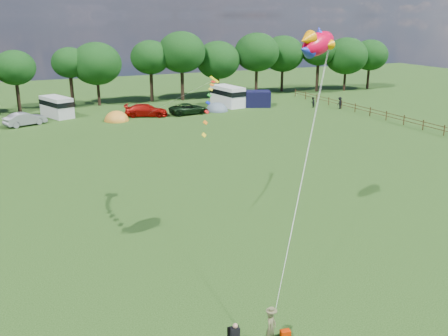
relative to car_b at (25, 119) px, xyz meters
name	(u,v)px	position (x,y,z in m)	size (l,w,h in m)	color
ground_plane	(295,297)	(8.94, -45.17, -0.79)	(180.00, 180.00, 0.00)	black
tree_line	(123,60)	(14.25, 9.82, 5.56)	(102.98, 10.98, 10.27)	black
fence	(363,109)	(40.94, -10.67, -0.09)	(0.12, 33.12, 1.20)	#472D19
car_b	(25,119)	(0.00, 0.00, 0.00)	(1.67, 4.48, 1.58)	gray
car_c	(146,110)	(14.57, -0.41, 0.00)	(2.22, 5.29, 1.59)	#960B06
car_d	(189,109)	(20.11, -1.24, -0.07)	(2.39, 5.28, 1.44)	black
campervan_c	(57,106)	(4.08, 4.02, 0.59)	(3.87, 5.69, 2.57)	silver
campervan_d	(228,95)	(27.37, 2.32, 0.73)	(3.28, 6.08, 2.83)	silver
tent_orange	(117,121)	(10.45, -1.58, -0.77)	(3.08, 3.38, 2.41)	orange
tent_greyblue	(217,111)	(24.41, -0.59, -0.77)	(3.05, 3.34, 2.27)	slate
awning_navy	(258,99)	(31.12, 0.25, 0.30)	(3.50, 2.84, 2.19)	black
kite_flyer	(271,328)	(6.17, -47.77, -0.04)	(0.55, 0.36, 1.50)	brown
camp_chair	(235,334)	(4.76, -47.44, -0.09)	(0.52, 0.51, 1.17)	#99999E
kite_bag	(285,334)	(6.96, -47.58, -0.65)	(0.40, 0.27, 0.29)	#C62400
fish_kite	(316,44)	(12.93, -39.98, 10.26)	(3.35, 2.31, 1.79)	#EE002B
streamer_kite_c	(210,96)	(9.43, -34.05, 6.94)	(3.19, 5.07, 2.84)	yellow
walker_a	(313,102)	(37.77, -3.79, -0.05)	(0.72, 0.44, 1.48)	black
walker_b	(340,103)	(40.67, -6.13, 0.03)	(1.06, 0.49, 1.64)	black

